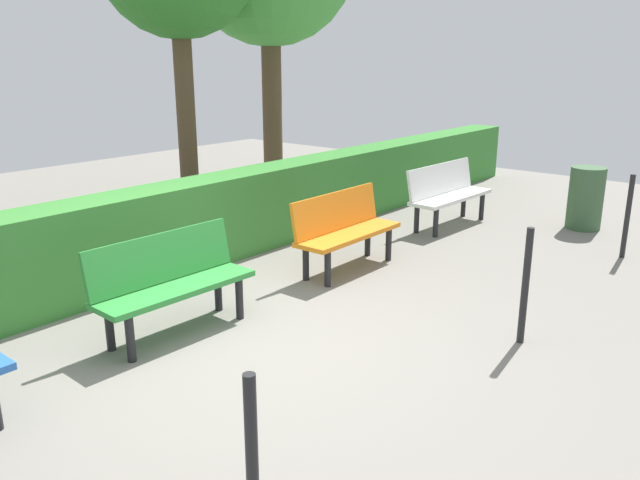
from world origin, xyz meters
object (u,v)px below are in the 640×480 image
at_px(trash_bin, 586,198).
at_px(bench_white, 447,192).
at_px(bench_orange, 344,227).
at_px(bench_green, 171,279).

bearing_deg(trash_bin, bench_white, -55.56).
height_order(bench_orange, bench_green, same).
bearing_deg(bench_white, bench_green, 1.76).
bearing_deg(bench_green, bench_orange, 178.96).
relative_size(bench_white, trash_bin, 1.82).
bearing_deg(bench_white, bench_orange, 3.66).
bearing_deg(bench_white, trash_bin, 127.09).
height_order(bench_green, trash_bin, bench_green).
distance_m(bench_orange, bench_green, 2.29).
height_order(bench_white, bench_green, same).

